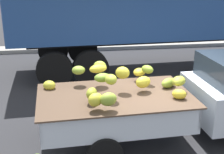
{
  "coord_description": "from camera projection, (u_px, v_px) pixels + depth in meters",
  "views": [
    {
      "loc": [
        -1.72,
        -5.75,
        3.42
      ],
      "look_at": [
        -0.85,
        0.23,
        1.33
      ],
      "focal_mm": 50.99,
      "sensor_mm": 36.0,
      "label": 1
    }
  ],
  "objects": [
    {
      "name": "ground",
      "position": [
        153.0,
        138.0,
        6.73
      ],
      "size": [
        220.0,
        220.0,
        0.0
      ],
      "primitive_type": "plane",
      "color": "#28282B"
    },
    {
      "name": "pickup_truck",
      "position": [
        212.0,
        96.0,
        6.58
      ],
      "size": [
        5.31,
        2.0,
        1.7
      ],
      "rotation": [
        0.0,
        0.0,
        0.04
      ],
      "color": "silver",
      "rests_on": "ground"
    },
    {
      "name": "curb_strip",
      "position": [
        106.0,
        47.0,
        14.1
      ],
      "size": [
        80.0,
        0.8,
        0.16
      ],
      "primitive_type": "cube",
      "color": "gray",
      "rests_on": "ground"
    }
  ]
}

